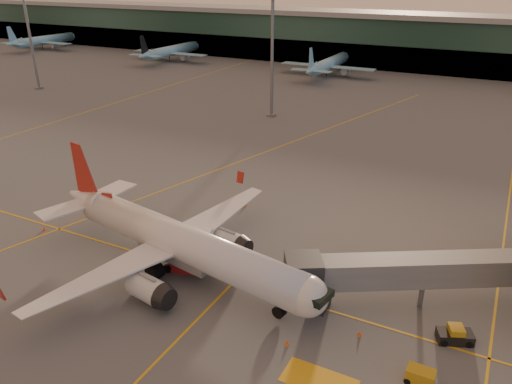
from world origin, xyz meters
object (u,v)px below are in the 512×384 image
at_px(catering_truck, 184,247).
at_px(gpu_cart, 420,377).
at_px(pushback_tug, 455,336).
at_px(main_airplane, 177,241).

distance_m(catering_truck, gpu_cart, 26.99).
bearing_deg(catering_truck, gpu_cart, -25.83).
xyz_separation_m(gpu_cart, pushback_tug, (1.81, 6.45, -0.01)).
bearing_deg(main_airplane, catering_truck, 78.45).
height_order(main_airplane, pushback_tug, main_airplane).
distance_m(catering_truck, pushback_tug, 28.27).
relative_size(catering_truck, gpu_cart, 2.83).
bearing_deg(gpu_cart, main_airplane, 170.11).
bearing_deg(gpu_cart, pushback_tug, 74.16).
distance_m(main_airplane, gpu_cart, 27.26).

